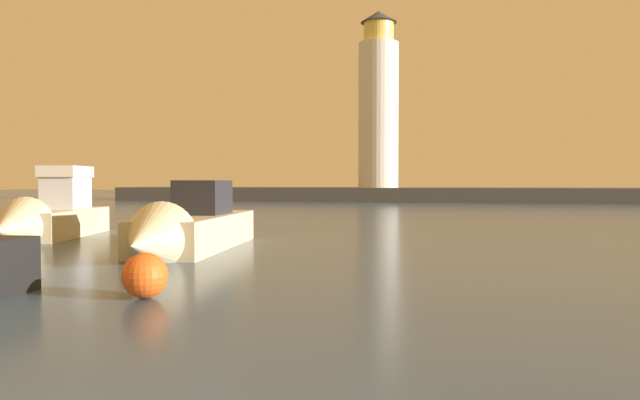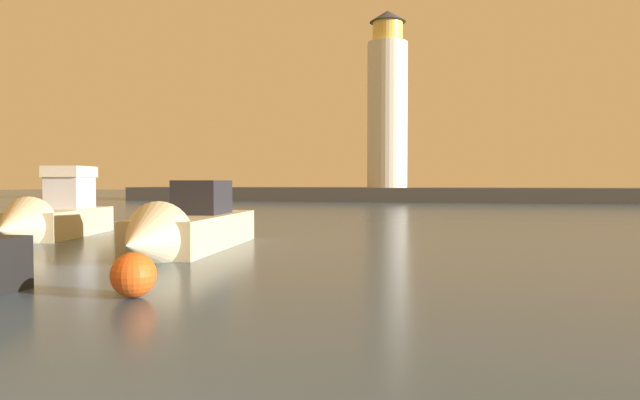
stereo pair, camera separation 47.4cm
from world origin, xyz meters
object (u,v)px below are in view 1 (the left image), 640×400
Objects in this scene: motorboat_1 at (45,217)px; lighthouse at (378,104)px; motorboat_0 at (185,230)px; mooring_buoy at (145,276)px.

lighthouse is at bearing 78.71° from motorboat_1.
motorboat_0 is 7.49m from motorboat_1.
motorboat_1 reaches higher than motorboat_0.
lighthouse is 47.46m from motorboat_0.
motorboat_0 is 9.68× the size of mooring_buoy.
mooring_buoy is at bearing -46.67° from motorboat_1.
motorboat_0 is (-1.79, -46.40, -9.79)m from lighthouse.
lighthouse is 2.33× the size of motorboat_0.
motorboat_1 is at bearing -101.29° from lighthouse.
motorboat_0 is at bearing 107.97° from mooring_buoy.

